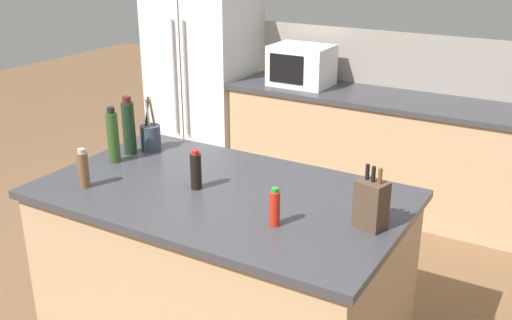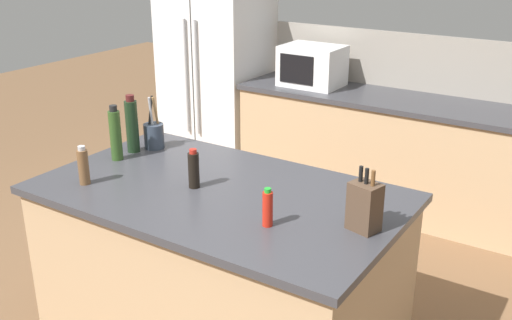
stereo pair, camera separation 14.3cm
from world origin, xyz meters
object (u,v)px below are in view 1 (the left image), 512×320
Objects in this scene: microwave at (301,65)px; olive_oil_bottle at (113,136)px; knife_block at (371,204)px; hot_sauce_bottle at (275,208)px; wine_bottle at (129,127)px; utensil_crock at (151,136)px; pepper_grinder at (83,169)px; refrigerator at (204,70)px; soy_sauce_bottle at (196,171)px.

microwave is 1.54× the size of olive_oil_bottle.
knife_block is 0.42m from hot_sauce_bottle.
wine_bottle is 0.15m from olive_oil_bottle.
wine_bottle reaches higher than olive_oil_bottle.
knife_block is 1.60× the size of hot_sauce_bottle.
olive_oil_bottle is at bearing -92.97° from microwave.
olive_oil_bottle is (-0.11, -2.16, -0.02)m from microwave.
knife_block is 0.91× the size of utensil_crock.
pepper_grinder is 1.05m from hot_sauce_bottle.
microwave is at bearing -2.83° from refrigerator.
pepper_grinder is at bearing -152.92° from knife_block.
olive_oil_bottle is at bearing 108.31° from pepper_grinder.
refrigerator is at bearing 152.23° from knife_block.
wine_bottle reaches higher than utensil_crock.
olive_oil_bottle is (-1.16, 0.23, 0.07)m from hot_sauce_bottle.
wine_bottle is at bearing -118.10° from utensil_crock.
soy_sauce_bottle is 0.63m from olive_oil_bottle.
hot_sauce_bottle is at bearing -16.30° from soy_sauce_bottle.
soy_sauce_bottle is 1.14× the size of hot_sauce_bottle.
wine_bottle is (-0.13, -2.01, -0.01)m from microwave.
microwave is at bearing 102.82° from soy_sauce_bottle.
refrigerator is 2.18m from utensil_crock.
hot_sauce_bottle is at bearing -17.94° from wine_bottle.
wine_bottle is at bearing -93.59° from microwave.
microwave is at bearing 86.41° from wine_bottle.
pepper_grinder is (-1.42, -0.31, -0.02)m from knife_block.
hot_sauce_bottle is (0.54, -0.16, -0.01)m from soy_sauce_bottle.
refrigerator reaches higher than pepper_grinder.
knife_block is at bearing 12.48° from pepper_grinder.
soy_sauce_bottle is 0.65× the size of olive_oil_bottle.
hot_sauce_bottle is at bearing 6.29° from pepper_grinder.
refrigerator is 5.83× the size of olive_oil_bottle.
refrigerator is at bearing 116.55° from utensil_crock.
refrigerator is at bearing 177.17° from microwave.
pepper_grinder is (0.07, -0.61, 0.02)m from utensil_crock.
olive_oil_bottle is at bearing -100.06° from utensil_crock.
utensil_crock is at bearing 79.94° from olive_oil_bottle.
refrigerator reaches higher than hot_sauce_bottle.
microwave is 2.02m from wine_bottle.
pepper_grinder is 0.37m from olive_oil_bottle.
refrigerator is 5.43× the size of wine_bottle.
refrigerator is 9.04× the size of pepper_grinder.
wine_bottle reaches higher than knife_block.
hot_sauce_bottle is 1.19m from olive_oil_bottle.
microwave is 2.62m from hot_sauce_bottle.
soy_sauce_bottle is (-0.91, -0.04, -0.02)m from knife_block.
knife_block is 0.84× the size of wine_bottle.
utensil_crock is 1.54× the size of pepper_grinder.
microwave is at bearing 88.03° from utensil_crock.
knife_block is 1.52m from utensil_crock.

